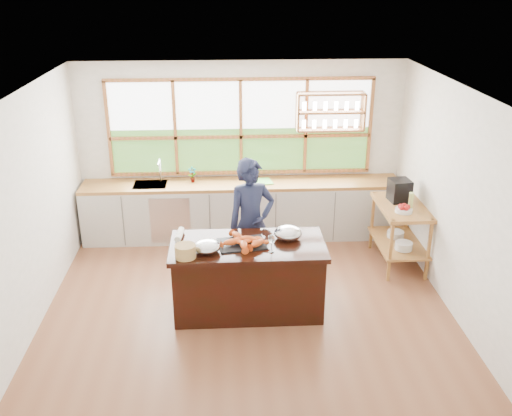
{
  "coord_description": "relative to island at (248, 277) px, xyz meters",
  "views": [
    {
      "loc": [
        -0.24,
        -6.29,
        3.9
      ],
      "look_at": [
        0.12,
        0.15,
        1.22
      ],
      "focal_mm": 40.0,
      "sensor_mm": 36.0,
      "label": 1
    }
  ],
  "objects": [
    {
      "name": "mixing_bowl_right",
      "position": [
        0.49,
        0.13,
        0.52
      ],
      "size": [
        0.34,
        0.34,
        0.16
      ],
      "primitive_type": "ellipsoid",
      "color": "#B4B5BB",
      "rests_on": "island"
    },
    {
      "name": "wine_glass",
      "position": [
        0.26,
        -0.23,
        0.61
      ],
      "size": [
        0.08,
        0.08,
        0.22
      ],
      "color": "white",
      "rests_on": "island"
    },
    {
      "name": "potted_plant",
      "position": [
        -0.76,
        2.2,
        0.57
      ],
      "size": [
        0.15,
        0.12,
        0.25
      ],
      "primitive_type": "imported",
      "rotation": [
        0.0,
        0.0,
        0.23
      ],
      "color": "slate",
      "rests_on": "back_counter"
    },
    {
      "name": "fruit_bowl",
      "position": [
        2.14,
        0.86,
        0.49
      ],
      "size": [
        0.23,
        0.23,
        0.11
      ],
      "color": "silver",
      "rests_on": "right_shelf_unit"
    },
    {
      "name": "lobster_pile",
      "position": [
        -0.05,
        -0.04,
        0.5
      ],
      "size": [
        0.52,
        0.48,
        0.08
      ],
      "color": "orange",
      "rests_on": "slate_board"
    },
    {
      "name": "right_shelf_unit",
      "position": [
        2.19,
        1.09,
        0.15
      ],
      "size": [
        0.62,
        1.1,
        0.9
      ],
      "color": "#A7682C",
      "rests_on": "ground_plane"
    },
    {
      "name": "wine_bottle",
      "position": [
        2.24,
        0.9,
        0.58
      ],
      "size": [
        0.07,
        0.07,
        0.26
      ],
      "primitive_type": "cylinder",
      "rotation": [
        0.0,
        0.0,
        0.11
      ],
      "color": "#A4B75C",
      "rests_on": "right_shelf_unit"
    },
    {
      "name": "espresso_machine",
      "position": [
        2.19,
        1.27,
        0.6
      ],
      "size": [
        0.3,
        0.32,
        0.31
      ],
      "primitive_type": "cube",
      "rotation": [
        0.0,
        0.0,
        0.11
      ],
      "color": "black",
      "rests_on": "right_shelf_unit"
    },
    {
      "name": "back_counter",
      "position": [
        -0.02,
        2.14,
        0.0
      ],
      "size": [
        4.9,
        0.63,
        0.9
      ],
      "color": "beige",
      "rests_on": "ground_plane"
    },
    {
      "name": "parchment_roll",
      "position": [
        -0.82,
        0.23,
        0.49
      ],
      "size": [
        0.11,
        0.31,
        0.08
      ],
      "primitive_type": "cylinder",
      "rotation": [
        1.57,
        0.0,
        -0.1
      ],
      "color": "white",
      "rests_on": "island"
    },
    {
      "name": "cutting_board",
      "position": [
        0.26,
        2.14,
        0.45
      ],
      "size": [
        0.45,
        0.37,
        0.01
      ],
      "primitive_type": "cube",
      "rotation": [
        0.0,
        0.0,
        0.19
      ],
      "color": "#62C950",
      "rests_on": "back_counter"
    },
    {
      "name": "island",
      "position": [
        0.0,
        0.0,
        0.0
      ],
      "size": [
        1.85,
        0.9,
        0.9
      ],
      "color": "black",
      "rests_on": "ground_plane"
    },
    {
      "name": "slate_board",
      "position": [
        -0.07,
        -0.01,
        0.45
      ],
      "size": [
        0.6,
        0.48,
        0.02
      ],
      "primitive_type": "cube",
      "rotation": [
        0.0,
        0.0,
        0.15
      ],
      "color": "black",
      "rests_on": "island"
    },
    {
      "name": "ground_plane",
      "position": [
        0.0,
        0.2,
        -0.45
      ],
      "size": [
        5.0,
        5.0,
        0.0
      ],
      "primitive_type": "plane",
      "color": "brown"
    },
    {
      "name": "cook",
      "position": [
        0.07,
        0.65,
        0.42
      ],
      "size": [
        0.74,
        0.6,
        1.75
      ],
      "primitive_type": "imported",
      "rotation": [
        0.0,
        0.0,
        0.33
      ],
      "color": "#181D36",
      "rests_on": "ground_plane"
    },
    {
      "name": "mixing_bowl_left",
      "position": [
        -0.48,
        -0.18,
        0.51
      ],
      "size": [
        0.31,
        0.31,
        0.15
      ],
      "primitive_type": "ellipsoid",
      "color": "#B4B5BB",
      "rests_on": "island"
    },
    {
      "name": "wicker_basket",
      "position": [
        -0.72,
        -0.3,
        0.52
      ],
      "size": [
        0.24,
        0.24,
        0.15
      ],
      "primitive_type": "cylinder",
      "color": "tan",
      "rests_on": "island"
    },
    {
      "name": "room_shell",
      "position": [
        0.02,
        0.71,
        1.3
      ],
      "size": [
        5.02,
        4.52,
        2.71
      ],
      "color": "white",
      "rests_on": "ground_plane"
    }
  ]
}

